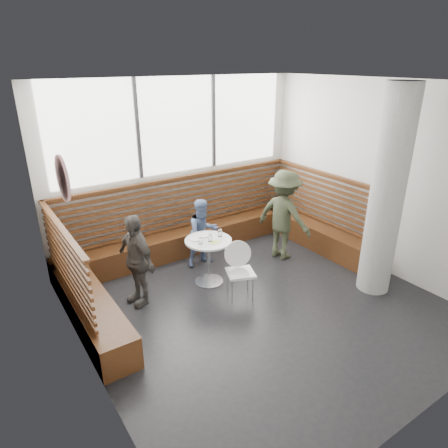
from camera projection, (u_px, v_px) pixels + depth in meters
room at (265, 206)px, 5.44m from camera, size 5.00×5.00×3.20m
booth at (200, 241)px, 7.25m from camera, size 5.00×2.50×1.44m
concrete_column at (387, 194)px, 5.93m from camera, size 0.50×0.50×3.20m
wall_art at (62, 178)px, 4.20m from camera, size 0.03×0.50×0.50m
cafe_table at (208, 252)px, 6.48m from camera, size 0.76×0.76×0.78m
cafe_chair at (238, 266)px, 6.12m from camera, size 0.42×0.41×0.89m
adult_man at (284, 215)px, 7.25m from camera, size 0.89×1.20×1.67m
child_back at (203, 233)px, 7.07m from camera, size 0.61×0.48×1.23m
child_left at (136, 260)px, 5.90m from camera, size 0.50×0.89×1.42m
plate_near at (196, 239)px, 6.42m from camera, size 0.21×0.21×0.02m
plate_far at (204, 235)px, 6.55m from camera, size 0.21×0.21×0.01m
glass_left at (201, 241)px, 6.24m from camera, size 0.06×0.06×0.10m
glass_mid at (210, 238)px, 6.33m from camera, size 0.07×0.07×0.11m
glass_right at (220, 233)px, 6.51m from camera, size 0.07×0.07×0.11m
menu_card at (215, 242)px, 6.30m from camera, size 0.21×0.16×0.00m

